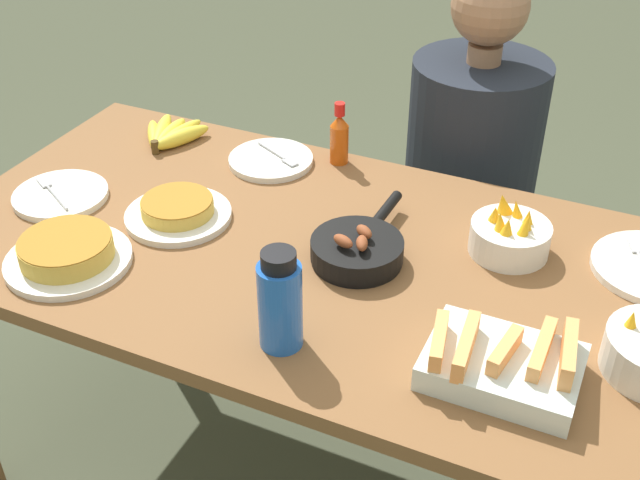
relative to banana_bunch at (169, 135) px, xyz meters
name	(u,v)px	position (x,y,z in m)	size (l,w,h in m)	color
dining_table	(320,288)	(0.57, -0.30, -0.12)	(1.71, 0.86, 0.75)	brown
banana_bunch	(169,135)	(0.00, 0.00, 0.00)	(0.19, 0.20, 0.04)	yellow
melon_tray	(503,363)	(1.02, -0.51, 0.01)	(0.26, 0.20, 0.10)	silver
skillet	(358,249)	(0.66, -0.29, 0.01)	(0.19, 0.33, 0.08)	black
frittata_plate_center	(178,211)	(0.23, -0.31, 0.00)	(0.24, 0.24, 0.05)	silver
frittata_plate_side	(67,253)	(0.11, -0.55, 0.01)	(0.26, 0.26, 0.06)	silver
empty_plate_near_front	(271,160)	(0.30, 0.00, -0.01)	(0.21, 0.21, 0.02)	silver
empty_plate_far_right	(61,195)	(-0.07, -0.35, -0.01)	(0.22, 0.22, 0.02)	silver
fruit_bowl_mango	(510,235)	(0.94, -0.13, 0.02)	(0.17, 0.17, 0.12)	silver
water_bottle	(280,302)	(0.63, -0.59, 0.08)	(0.08, 0.08, 0.20)	blue
hot_sauce_bottle	(339,137)	(0.45, 0.08, 0.05)	(0.05, 0.05, 0.16)	#C64C0F
person_figure	(465,213)	(0.72, 0.40, -0.29)	(0.40, 0.40, 1.20)	black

